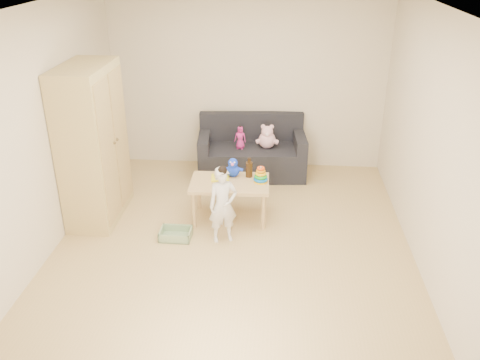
# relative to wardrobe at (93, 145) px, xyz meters

# --- Properties ---
(room) EXTENTS (4.50, 4.50, 4.50)m
(room) POSITION_rel_wardrobe_xyz_m (1.73, -0.47, 0.35)
(room) COLOR tan
(room) RESTS_ON ground
(wardrobe) EXTENTS (0.53, 1.05, 1.89)m
(wardrobe) POSITION_rel_wardrobe_xyz_m (0.00, 0.00, 0.00)
(wardrobe) COLOR tan
(wardrobe) RESTS_ON ground
(sofa) EXTENTS (1.59, 0.90, 0.43)m
(sofa) POSITION_rel_wardrobe_xyz_m (1.82, 1.37, -0.73)
(sofa) COLOR black
(sofa) RESTS_ON ground
(play_table) EXTENTS (0.97, 0.63, 0.50)m
(play_table) POSITION_rel_wardrobe_xyz_m (1.63, 0.04, -0.70)
(play_table) COLOR tan
(play_table) RESTS_ON ground
(storage_bin) EXTENTS (0.36, 0.27, 0.11)m
(storage_bin) POSITION_rel_wardrobe_xyz_m (1.05, -0.48, -0.89)
(storage_bin) COLOR gray
(storage_bin) RESTS_ON ground
(toddler) EXTENTS (0.38, 0.32, 0.88)m
(toddler) POSITION_rel_wardrobe_xyz_m (1.61, -0.48, -0.51)
(toddler) COLOR silver
(toddler) RESTS_ON ground
(pink_bear) EXTENTS (0.29, 0.26, 0.30)m
(pink_bear) POSITION_rel_wardrobe_xyz_m (2.04, 1.36, -0.37)
(pink_bear) COLOR #FFBBCC
(pink_bear) RESTS_ON sofa
(doll) EXTENTS (0.18, 0.13, 0.33)m
(doll) POSITION_rel_wardrobe_xyz_m (1.66, 1.30, -0.35)
(doll) COLOR #DD2991
(doll) RESTS_ON sofa
(ring_stacker) EXTENTS (0.18, 0.18, 0.20)m
(ring_stacker) POSITION_rel_wardrobe_xyz_m (2.00, 0.06, -0.37)
(ring_stacker) COLOR yellow
(ring_stacker) RESTS_ON play_table
(brown_bottle) EXTENTS (0.09, 0.09, 0.25)m
(brown_bottle) POSITION_rel_wardrobe_xyz_m (1.86, 0.21, -0.34)
(brown_bottle) COLOR black
(brown_bottle) RESTS_ON play_table
(blue_plush) EXTENTS (0.21, 0.16, 0.25)m
(blue_plush) POSITION_rel_wardrobe_xyz_m (1.66, 0.20, -0.32)
(blue_plush) COLOR #1C43FF
(blue_plush) RESTS_ON play_table
(wooden_figure) EXTENTS (0.06, 0.05, 0.12)m
(wooden_figure) POSITION_rel_wardrobe_xyz_m (1.53, 0.05, -0.39)
(wooden_figure) COLOR brown
(wooden_figure) RESTS_ON play_table
(yellow_book) EXTENTS (0.24, 0.24, 0.02)m
(yellow_book) POSITION_rel_wardrobe_xyz_m (1.50, 0.12, -0.44)
(yellow_book) COLOR yellow
(yellow_book) RESTS_ON play_table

